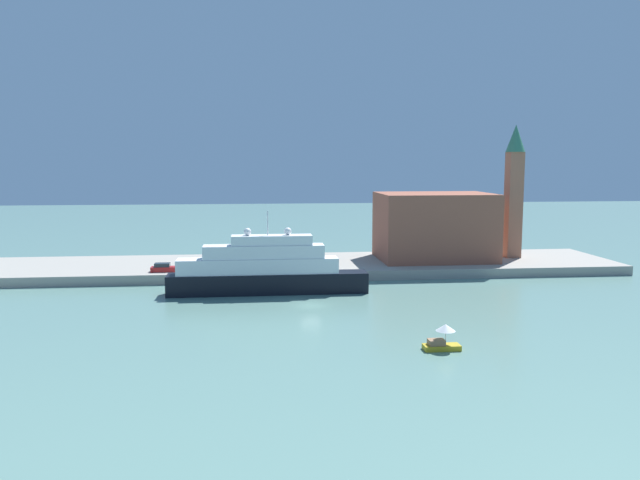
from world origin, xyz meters
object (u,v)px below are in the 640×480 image
at_px(person_figure, 198,265).
at_px(harbor_building, 434,226).
at_px(mooring_bollard, 316,268).
at_px(small_motorboat, 442,339).
at_px(large_yacht, 265,270).
at_px(bell_tower, 514,185).
at_px(parked_car, 163,268).

bearing_deg(person_figure, harbor_building, 10.15).
height_order(person_figure, mooring_bollard, person_figure).
distance_m(small_motorboat, person_figure, 48.90).
bearing_deg(large_yacht, person_figure, 132.43).
xyz_separation_m(bell_tower, parked_car, (-60.50, -8.68, -12.41)).
distance_m(harbor_building, bell_tower, 16.32).
xyz_separation_m(parked_car, mooring_bollard, (23.97, -1.79, -0.19)).
xyz_separation_m(person_figure, mooring_bollard, (18.64, -2.38, -0.44)).
bearing_deg(bell_tower, large_yacht, -156.53).
height_order(large_yacht, mooring_bollard, large_yacht).
relative_size(large_yacht, harbor_building, 1.45).
height_order(parked_car, mooring_bollard, parked_car).
height_order(small_motorboat, harbor_building, harbor_building).
bearing_deg(small_motorboat, mooring_bollard, 103.03).
distance_m(small_motorboat, bell_tower, 57.48).
relative_size(large_yacht, parked_car, 7.28).
xyz_separation_m(small_motorboat, person_figure, (-27.45, 40.45, 1.23)).
height_order(parked_car, person_figure, person_figure).
bearing_deg(large_yacht, bell_tower, 23.47).
distance_m(large_yacht, small_motorboat, 33.81).
bearing_deg(small_motorboat, bell_tower, 60.28).
distance_m(bell_tower, parked_car, 62.37).
bearing_deg(person_figure, bell_tower, 8.35).
xyz_separation_m(harbor_building, mooring_bollard, (-21.89, -9.63, -5.45)).
xyz_separation_m(small_motorboat, harbor_building, (13.08, 47.70, 6.23)).
height_order(harbor_building, mooring_bollard, harbor_building).
bearing_deg(person_figure, parked_car, -173.72).
bearing_deg(person_figure, large_yacht, -47.57).
height_order(bell_tower, mooring_bollard, bell_tower).
bearing_deg(harbor_building, mooring_bollard, -156.25).
distance_m(person_figure, mooring_bollard, 18.80).
xyz_separation_m(bell_tower, person_figure, (-55.17, -8.09, -12.16)).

